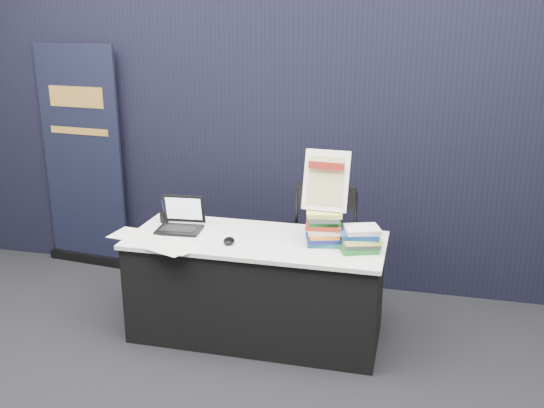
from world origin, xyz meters
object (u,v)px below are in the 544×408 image
Objects in this scene: laptop at (181,222)px; book_stack_tall at (324,228)px; pullup_banner at (84,171)px; stacking_chair at (321,252)px; display_table at (257,287)px; book_stack_short at (361,239)px; info_sign at (326,181)px.

laptop is 1.32× the size of book_stack_tall.
pullup_banner reaches higher than stacking_chair.
laptop is 1.05m from stacking_chair.
stacking_chair is at bearing -10.08° from pullup_banner.
display_table is at bearing -179.44° from book_stack_tall.
stacking_chair is at bearing 133.69° from book_stack_short.
stacking_chair is at bearing 108.55° from info_sign.
pullup_banner is 2.42m from stacking_chair.
info_sign reaches higher than display_table.
book_stack_tall is (1.06, -0.04, 0.06)m from laptop.
info_sign reaches higher than book_stack_short.
book_stack_short is 0.13× the size of pullup_banner.
book_stack_tall is at bearing 0.56° from display_table.
book_stack_short is at bearing -11.92° from book_stack_tall.
pullup_banner reaches higher than book_stack_tall.
book_stack_short is at bearing -43.27° from stacking_chair.
stacking_chair is at bearing 34.37° from display_table.
book_stack_tall is 0.60× the size of info_sign.
book_stack_short is at bearing -14.83° from pullup_banner.
display_table is at bearing -9.29° from laptop.
laptop is 0.79× the size of info_sign.
pullup_banner is at bearing 167.04° from stacking_chair.
info_sign is at bearing -72.83° from stacking_chair.
pullup_banner is (-1.89, 0.95, 0.52)m from display_table.
pullup_banner is at bearing 158.33° from book_stack_tall.
info_sign is at bearing -15.09° from pullup_banner.
book_stack_tall is 2.55m from pullup_banner.
pullup_banner is (-2.63, 1.00, 0.06)m from book_stack_short.
display_table is 0.94m from info_sign.
laptop is at bearing 177.63° from book_stack_tall.
stacking_chair is at bearing 8.79° from laptop.
laptop is at bearing -28.46° from pullup_banner.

